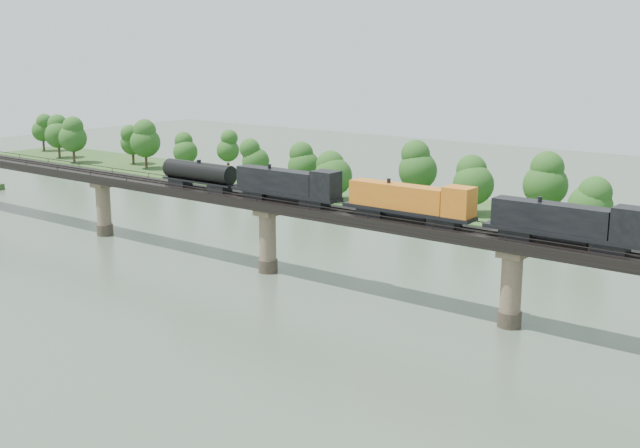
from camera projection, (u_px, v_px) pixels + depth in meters
The scene contains 6 objects.
ground at pixel (110, 324), 100.71m from camera, with size 400.00×400.00×0.00m, color #3B4B3B.
far_bank at pixel (444, 210), 166.10m from camera, with size 300.00×24.00×1.60m, color #27451B.
bridge at pixel (268, 238), 122.65m from camera, with size 236.00×30.00×11.50m.
bridge_superstructure at pixel (267, 197), 121.26m from camera, with size 220.00×4.90×0.75m.
far_treeline at pixel (399, 170), 165.79m from camera, with size 289.06×17.54×13.60m.
freight_train at pixel (365, 196), 110.06m from camera, with size 77.79×3.03×5.35m.
Camera 1 is at (79.29, -59.35, 34.47)m, focal length 45.00 mm.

